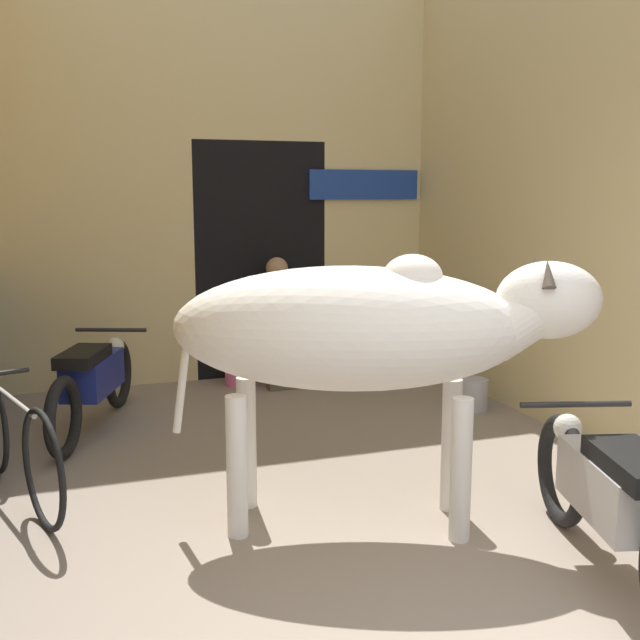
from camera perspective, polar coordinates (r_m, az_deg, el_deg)
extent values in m
cube|color=#D1BC84|center=(7.40, -7.91, 20.10)|extent=(4.14, 0.18, 1.72)
cube|color=#D1BC84|center=(7.17, -16.76, 4.05)|extent=(1.80, 0.18, 2.28)
cube|color=#D1BC84|center=(7.76, 3.76, 4.84)|extent=(1.04, 0.18, 2.28)
cube|color=black|center=(7.74, -5.32, 4.81)|extent=(1.30, 0.90, 2.28)
cube|color=navy|center=(7.59, 3.39, 10.25)|extent=(1.16, 0.03, 0.29)
cube|color=#D1BC84|center=(5.70, 20.60, 11.17)|extent=(0.18, 5.25, 4.00)
ellipsoid|color=silver|center=(3.95, 2.24, -0.65)|extent=(2.00, 1.33, 0.66)
ellipsoid|color=silver|center=(3.93, 7.07, 3.24)|extent=(0.39, 0.37, 0.24)
cylinder|color=silver|center=(4.04, 14.58, 0.02)|extent=(0.52, 0.45, 0.44)
ellipsoid|color=silver|center=(4.06, 17.03, 1.46)|extent=(0.64, 0.52, 0.41)
cylinder|color=silver|center=(4.10, -10.38, -3.87)|extent=(0.15, 0.09, 0.69)
cylinder|color=silver|center=(4.36, 9.95, -9.37)|extent=(0.11, 0.11, 0.77)
cylinder|color=silver|center=(4.00, 10.69, -11.16)|extent=(0.11, 0.11, 0.77)
cylinder|color=silver|center=(4.36, -5.61, -9.27)|extent=(0.11, 0.11, 0.77)
cylinder|color=silver|center=(4.00, -6.35, -11.06)|extent=(0.11, 0.11, 0.77)
cone|color=#473D33|center=(4.17, 16.01, 3.83)|extent=(0.11, 0.14, 0.17)
cone|color=#473D33|center=(3.90, 17.00, 3.39)|extent=(0.11, 0.14, 0.17)
torus|color=black|center=(4.35, 17.93, -10.83)|extent=(0.24, 0.61, 0.61)
cube|color=#9E9993|center=(3.76, 21.47, -11.77)|extent=(0.46, 0.74, 0.28)
cube|color=black|center=(3.54, 22.91, -10.10)|extent=(0.40, 0.60, 0.09)
cylinder|color=black|center=(4.11, 18.91, -6.10)|extent=(0.57, 0.19, 0.03)
sphere|color=silver|center=(4.23, 18.35, -7.80)|extent=(0.15, 0.15, 0.15)
torus|color=black|center=(5.40, -18.96, -7.04)|extent=(0.28, 0.57, 0.57)
torus|color=black|center=(6.54, -15.12, -3.97)|extent=(0.28, 0.57, 0.57)
cube|color=navy|center=(5.93, -16.92, -3.98)|extent=(0.51, 0.74, 0.28)
cube|color=black|center=(5.72, -17.61, -2.66)|extent=(0.44, 0.60, 0.09)
cylinder|color=black|center=(6.33, -15.64, -0.73)|extent=(0.55, 0.24, 0.03)
sphere|color=silver|center=(6.44, -15.34, -1.94)|extent=(0.15, 0.15, 0.15)
torus|color=black|center=(4.33, -20.35, -10.63)|extent=(0.24, 0.65, 0.67)
cylinder|color=#B7B2A8|center=(4.73, -22.40, -5.60)|extent=(0.29, 0.82, 0.03)
cube|color=brown|center=(6.90, -2.87, -3.39)|extent=(0.28, 0.14, 0.46)
cube|color=brown|center=(6.93, -3.09, -0.96)|extent=(0.28, 0.32, 0.11)
cube|color=#386B42|center=(6.96, -3.27, 1.12)|extent=(0.40, 0.20, 0.49)
sphere|color=#937051|center=(6.91, -3.30, 3.96)|extent=(0.20, 0.20, 0.20)
cylinder|color=#DB6093|center=(7.07, -6.32, -3.26)|extent=(0.23, 0.23, 0.43)
cylinder|color=#DB6093|center=(7.03, -6.36, -1.42)|extent=(0.33, 0.33, 0.04)
cylinder|color=#A8A8B2|center=(6.41, 11.53, -5.55)|extent=(0.26, 0.26, 0.26)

